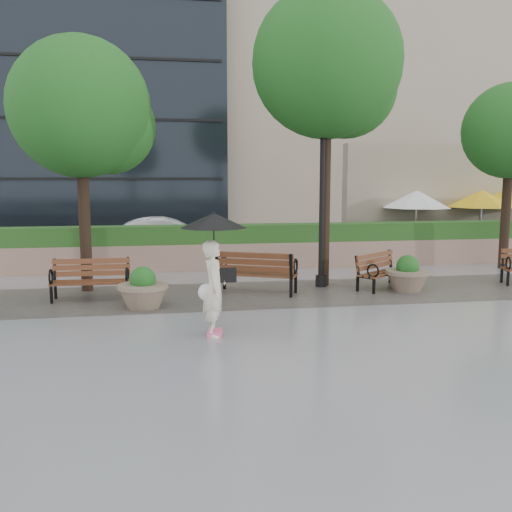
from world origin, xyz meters
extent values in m
plane|color=gray|center=(0.00, 0.00, 0.00)|extent=(100.00, 100.00, 0.00)
cube|color=#383330|center=(0.00, 3.00, 0.01)|extent=(28.00, 3.20, 0.01)
cube|color=#967161|center=(0.00, 7.00, 0.40)|extent=(24.00, 0.80, 0.80)
cube|color=#1D4D19|center=(0.00, 7.00, 1.08)|extent=(24.00, 0.75, 0.55)
cube|color=tan|center=(9.50, 10.00, 2.00)|extent=(10.00, 0.60, 4.00)
cube|color=#1D4D19|center=(9.00, 7.80, 0.45)|extent=(8.00, 0.50, 0.90)
cube|color=black|center=(0.00, 11.00, 0.00)|extent=(40.00, 7.00, 0.00)
cube|color=tan|center=(10.00, 23.00, 10.00)|extent=(18.00, 10.00, 20.00)
cube|color=brown|center=(-3.83, 2.96, 0.43)|extent=(1.76, 0.55, 0.05)
cube|color=brown|center=(-3.83, 3.23, 0.73)|extent=(1.75, 0.14, 0.41)
cube|color=black|center=(-3.83, 2.99, 0.22)|extent=(1.76, 0.65, 0.45)
torus|color=black|center=(-4.66, 2.79, 0.60)|extent=(0.05, 0.36, 0.36)
torus|color=black|center=(-3.01, 2.77, 0.60)|extent=(0.05, 0.36, 0.36)
cube|color=brown|center=(0.06, 3.16, 0.47)|extent=(2.00, 1.35, 0.05)
cube|color=brown|center=(-0.07, 2.88, 0.81)|extent=(1.81, 0.95, 0.45)
cube|color=black|center=(0.04, 3.13, 0.25)|extent=(2.04, 1.45, 0.49)
torus|color=black|center=(0.97, 2.94, 0.67)|extent=(0.22, 0.38, 0.40)
torus|color=black|center=(-0.69, 3.72, 0.67)|extent=(0.22, 0.38, 0.40)
cube|color=brown|center=(3.31, 3.18, 0.41)|extent=(1.62, 1.40, 0.05)
cube|color=brown|center=(3.16, 3.38, 0.69)|extent=(1.39, 1.10, 0.39)
cube|color=black|center=(3.30, 3.20, 0.21)|extent=(1.68, 1.48, 0.42)
torus|color=black|center=(2.79, 2.57, 0.57)|extent=(0.24, 0.30, 0.34)
torus|color=black|center=(4.04, 3.52, 0.57)|extent=(0.24, 0.30, 0.34)
torus|color=black|center=(6.61, 2.96, 0.60)|extent=(0.14, 0.36, 0.36)
cylinder|color=#7F6B56|center=(-2.62, 1.99, 0.48)|extent=(1.09, 1.09, 0.09)
sphere|color=#154614|center=(-2.62, 1.99, 0.63)|extent=(0.56, 0.56, 0.56)
cylinder|color=#7F6B56|center=(3.77, 2.79, 0.48)|extent=(1.07, 1.07, 0.09)
sphere|color=#154614|center=(3.77, 2.79, 0.62)|extent=(0.55, 0.55, 0.55)
cylinder|color=black|center=(1.82, 3.66, 1.89)|extent=(0.12, 0.12, 3.77)
cylinder|color=black|center=(1.82, 3.66, 0.15)|extent=(0.28, 0.28, 0.30)
sphere|color=black|center=(1.82, 3.66, 3.82)|extent=(0.24, 0.24, 0.24)
cylinder|color=black|center=(-4.05, 4.12, 2.08)|extent=(0.28, 0.28, 4.15)
sphere|color=#154614|center=(-4.05, 4.12, 4.45)|extent=(3.34, 3.34, 3.34)
sphere|color=#154614|center=(-3.45, 4.42, 4.03)|extent=(2.34, 2.34, 2.34)
cylinder|color=black|center=(1.93, 3.83, 2.62)|extent=(0.28, 0.28, 5.23)
sphere|color=#154614|center=(1.93, 3.83, 5.61)|extent=(3.74, 3.74, 3.74)
sphere|color=#154614|center=(2.53, 4.13, 5.08)|extent=(2.61, 2.61, 2.61)
cylinder|color=black|center=(8.20, 5.63, 1.95)|extent=(0.28, 0.28, 3.89)
sphere|color=#154614|center=(8.20, 5.63, 4.17)|extent=(2.85, 2.85, 2.85)
cylinder|color=black|center=(6.88, 9.01, 0.05)|extent=(0.40, 0.40, 0.10)
cylinder|color=#99999E|center=(6.88, 9.01, 1.10)|extent=(0.06, 0.06, 2.20)
cone|color=white|center=(6.88, 9.01, 2.00)|extent=(2.50, 2.50, 0.60)
cylinder|color=black|center=(9.40, 8.99, 0.05)|extent=(0.40, 0.40, 0.10)
cylinder|color=#99999E|center=(9.40, 8.99, 1.10)|extent=(0.06, 0.06, 2.20)
cone|color=yellow|center=(9.40, 8.99, 2.00)|extent=(2.50, 2.50, 0.60)
cylinder|color=black|center=(10.57, 9.35, 0.05)|extent=(0.40, 0.40, 0.10)
cylinder|color=#99999E|center=(10.57, 9.35, 1.10)|extent=(0.06, 0.06, 2.20)
cone|color=yellow|center=(10.57, 9.35, 2.00)|extent=(2.50, 2.50, 0.60)
imported|color=silver|center=(-1.99, 10.09, 0.69)|extent=(4.20, 1.58, 1.37)
imported|color=beige|center=(-1.31, -0.37, 0.91)|extent=(0.55, 0.72, 1.83)
cube|color=#F2598C|center=(-1.29, -0.25, 0.05)|extent=(0.15, 0.27, 0.09)
cube|color=#F2598C|center=(-1.33, -0.51, 0.05)|extent=(0.15, 0.27, 0.09)
cube|color=black|center=(-1.08, -0.35, 1.08)|extent=(0.16, 0.36, 0.25)
sphere|color=white|center=(-1.42, -0.13, 0.74)|extent=(0.32, 0.32, 0.32)
cylinder|color=black|center=(-1.30, -0.32, 1.60)|extent=(0.02, 0.02, 0.97)
cone|color=black|center=(-1.30, -0.32, 2.06)|extent=(1.19, 1.19, 0.25)
camera|label=1|loc=(-2.22, -10.28, 2.84)|focal=40.00mm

